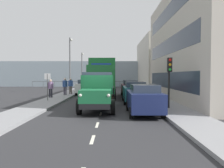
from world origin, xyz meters
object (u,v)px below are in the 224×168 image
object	(u,v)px
lorry_cargo_green	(103,77)
lamp_post_promenade	(70,60)
truck_vintage_green	(98,92)
car_navy_kerbside_near	(144,99)
car_white_oppositeside_0	(86,87)
pedestrian_strolling	(65,85)
car_teal_kerbside_1	(135,92)
pedestrian_couple_a	(51,87)
traffic_light_near	(169,72)
pedestrian_with_bag	(71,85)
car_maroon_kerbside_2	(130,88)
lamp_post_far	(82,67)
street_sign	(47,82)

from	to	relation	value
lorry_cargo_green	lamp_post_promenade	world-z (taller)	lamp_post_promenade
truck_vintage_green	lorry_cargo_green	distance (m)	8.74
car_navy_kerbside_near	car_white_oppositeside_0	distance (m)	14.28
car_white_oppositeside_0	pedestrian_strolling	world-z (taller)	pedestrian_strolling
car_navy_kerbside_near	car_teal_kerbside_1	xyz separation A→B (m)	(0.00, -5.47, 0.00)
car_navy_kerbside_near	car_white_oppositeside_0	xyz separation A→B (m)	(4.97, -13.38, 0.00)
car_navy_kerbside_near	pedestrian_couple_a	xyz separation A→B (m)	(7.65, -8.28, 0.26)
car_navy_kerbside_near	lamp_post_promenade	bearing A→B (deg)	-65.03
pedestrian_strolling	lamp_post_promenade	size ratio (longest dim) A/B	0.26
traffic_light_near	lamp_post_promenade	size ratio (longest dim) A/B	0.47
traffic_light_near	lamp_post_promenade	distance (m)	16.58
pedestrian_strolling	lamp_post_promenade	world-z (taller)	lamp_post_promenade
lorry_cargo_green	lamp_post_promenade	bearing A→B (deg)	-51.25
car_white_oppositeside_0	pedestrian_couple_a	distance (m)	5.77
car_teal_kerbside_1	lorry_cargo_green	bearing A→B (deg)	-57.77
pedestrian_with_bag	lamp_post_promenade	distance (m)	4.11
car_teal_kerbside_1	pedestrian_with_bag	xyz separation A→B (m)	(6.58, -7.07, 0.29)
pedestrian_with_bag	traffic_light_near	bearing A→B (deg)	127.08
traffic_light_near	lorry_cargo_green	bearing A→B (deg)	-61.44
car_teal_kerbside_1	car_maroon_kerbside_2	distance (m)	5.11
truck_vintage_green	traffic_light_near	size ratio (longest dim) A/B	1.76
car_navy_kerbside_near	traffic_light_near	distance (m)	2.80
pedestrian_couple_a	lamp_post_promenade	bearing A→B (deg)	-94.25
truck_vintage_green	car_teal_kerbside_1	bearing A→B (deg)	-122.76
lorry_cargo_green	lamp_post_promenade	xyz separation A→B (m)	(4.32, -5.39, 2.09)
pedestrian_strolling	lamp_post_far	bearing A→B (deg)	-89.71
car_white_oppositeside_0	traffic_light_near	size ratio (longest dim) A/B	1.34
lorry_cargo_green	street_sign	bearing A→B (deg)	42.97
car_teal_kerbside_1	pedestrian_strolling	xyz separation A→B (m)	(6.87, -5.52, 0.31)
pedestrian_strolling	pedestrian_couple_a	bearing A→B (deg)	74.05
lorry_cargo_green	car_maroon_kerbside_2	world-z (taller)	lorry_cargo_green
car_teal_kerbside_1	car_white_oppositeside_0	world-z (taller)	same
pedestrian_couple_a	street_sign	distance (m)	2.57
lorry_cargo_green	car_navy_kerbside_near	world-z (taller)	lorry_cargo_green
car_maroon_kerbside_2	traffic_light_near	size ratio (longest dim) A/B	1.39
lorry_cargo_green	pedestrian_couple_a	bearing A→B (deg)	18.68
car_teal_kerbside_1	car_white_oppositeside_0	distance (m)	9.34
truck_vintage_green	lamp_post_promenade	xyz separation A→B (m)	(4.39, -14.08, 2.99)
traffic_light_near	street_sign	world-z (taller)	traffic_light_near
truck_vintage_green	car_navy_kerbside_near	world-z (taller)	truck_vintage_green
lamp_post_far	pedestrian_with_bag	bearing A→B (deg)	91.71
truck_vintage_green	pedestrian_strolling	world-z (taller)	truck_vintage_green
car_navy_kerbside_near	car_maroon_kerbside_2	distance (m)	10.58
car_teal_kerbside_1	lamp_post_far	bearing A→B (deg)	-70.23
car_white_oppositeside_0	street_sign	size ratio (longest dim) A/B	1.91
car_navy_kerbside_near	car_teal_kerbside_1	distance (m)	5.47
traffic_light_near	lamp_post_promenade	bearing A→B (deg)	-57.19
pedestrian_couple_a	car_white_oppositeside_0	bearing A→B (deg)	-117.73
lorry_cargo_green	pedestrian_with_bag	distance (m)	4.68
truck_vintage_green	traffic_light_near	xyz separation A→B (m)	(-4.54, -0.22, 1.29)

